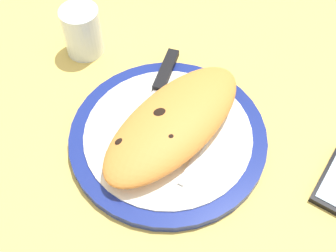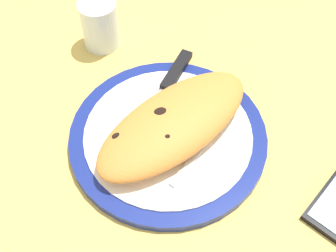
{
  "view_description": "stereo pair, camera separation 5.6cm",
  "coord_description": "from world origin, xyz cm",
  "px_view_note": "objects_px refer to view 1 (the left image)",
  "views": [
    {
      "loc": [
        -34.91,
        -20.18,
        59.82
      ],
      "look_at": [
        0.0,
        0.0,
        3.83
      ],
      "focal_mm": 47.93,
      "sensor_mm": 36.0,
      "label": 1
    },
    {
      "loc": [
        -31.77,
        -24.83,
        59.82
      ],
      "look_at": [
        0.0,
        0.0,
        3.83
      ],
      "focal_mm": 47.93,
      "sensor_mm": 36.0,
      "label": 2
    }
  ],
  "objects_px": {
    "plate": "(168,137)",
    "knife": "(160,85)",
    "water_glass": "(83,33)",
    "calzone": "(174,123)",
    "fork": "(207,137)"
  },
  "relations": [
    {
      "from": "calzone",
      "to": "fork",
      "type": "distance_m",
      "value": 0.06
    },
    {
      "from": "fork",
      "to": "water_glass",
      "type": "relative_size",
      "value": 1.72
    },
    {
      "from": "plate",
      "to": "water_glass",
      "type": "relative_size",
      "value": 3.4
    },
    {
      "from": "knife",
      "to": "plate",
      "type": "bearing_deg",
      "value": -141.92
    },
    {
      "from": "calzone",
      "to": "knife",
      "type": "xyz_separation_m",
      "value": [
        0.07,
        0.07,
        -0.02
      ]
    },
    {
      "from": "calzone",
      "to": "fork",
      "type": "xyz_separation_m",
      "value": [
        0.02,
        -0.05,
        -0.02
      ]
    },
    {
      "from": "plate",
      "to": "fork",
      "type": "xyz_separation_m",
      "value": [
        0.02,
        -0.06,
        0.01
      ]
    },
    {
      "from": "plate",
      "to": "calzone",
      "type": "distance_m",
      "value": 0.03
    },
    {
      "from": "plate",
      "to": "knife",
      "type": "relative_size",
      "value": 1.33
    },
    {
      "from": "knife",
      "to": "water_glass",
      "type": "relative_size",
      "value": 2.57
    },
    {
      "from": "plate",
      "to": "knife",
      "type": "bearing_deg",
      "value": 38.08
    },
    {
      "from": "fork",
      "to": "knife",
      "type": "height_order",
      "value": "knife"
    },
    {
      "from": "plate",
      "to": "calzone",
      "type": "xyz_separation_m",
      "value": [
        0.01,
        -0.01,
        0.03
      ]
    },
    {
      "from": "calzone",
      "to": "knife",
      "type": "distance_m",
      "value": 0.1
    },
    {
      "from": "calzone",
      "to": "fork",
      "type": "relative_size",
      "value": 1.89
    }
  ]
}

